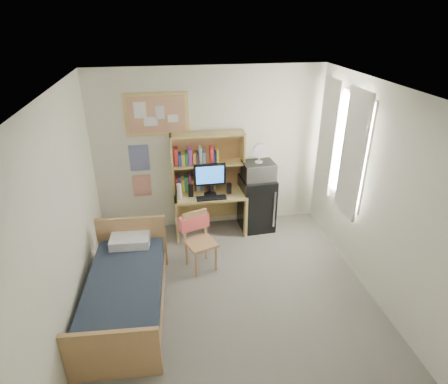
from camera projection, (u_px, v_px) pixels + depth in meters
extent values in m
cube|color=gray|center=(233.00, 308.00, 4.63)|extent=(3.60, 4.20, 0.02)
cube|color=silver|center=(236.00, 95.00, 3.48)|extent=(3.60, 4.20, 0.02)
cube|color=white|center=(210.00, 151.00, 5.92)|extent=(3.60, 0.04, 2.60)
cube|color=white|center=(60.00, 230.00, 3.80)|extent=(0.04, 4.20, 2.60)
cube|color=white|center=(387.00, 203.00, 4.32)|extent=(0.04, 4.20, 2.60)
cube|color=white|center=(341.00, 145.00, 5.24)|extent=(0.10, 1.40, 1.70)
cube|color=white|center=(352.00, 155.00, 4.88)|extent=(0.04, 0.55, 1.70)
cube|color=white|center=(328.00, 137.00, 5.59)|extent=(0.04, 0.55, 1.70)
cube|color=tan|center=(157.00, 114.00, 5.52)|extent=(0.94, 0.03, 0.64)
cube|color=navy|center=(139.00, 158.00, 5.77)|extent=(0.30, 0.01, 0.42)
cube|color=#C03E21|center=(142.00, 185.00, 5.98)|extent=(0.28, 0.01, 0.36)
cube|color=tan|center=(210.00, 212.00, 6.06)|extent=(1.13, 0.57, 0.70)
cube|color=tan|center=(201.00, 243.00, 5.17)|extent=(0.54, 0.54, 0.83)
cube|color=black|center=(257.00, 203.00, 6.15)|extent=(0.56, 0.56, 0.89)
cube|color=#1B2432|center=(126.00, 296.00, 4.45)|extent=(0.98, 1.82, 0.49)
cube|color=tan|center=(208.00, 162.00, 5.83)|extent=(1.14, 0.30, 0.93)
cube|color=black|center=(210.00, 180.00, 5.74)|extent=(0.49, 0.04, 0.52)
cube|color=black|center=(211.00, 198.00, 5.72)|extent=(0.46, 0.15, 0.02)
cube|color=black|center=(191.00, 191.00, 5.77)|extent=(0.08, 0.08, 0.18)
cube|color=black|center=(229.00, 188.00, 5.86)|extent=(0.07, 0.07, 0.17)
cylinder|color=white|center=(179.00, 191.00, 5.69)|extent=(0.07, 0.07, 0.24)
cube|color=#F65E5D|center=(194.00, 222.00, 5.22)|extent=(0.44, 0.27, 0.20)
cube|color=#B4B4B9|center=(258.00, 171.00, 5.87)|extent=(0.50, 0.40, 0.28)
cylinder|color=white|center=(259.00, 153.00, 5.75)|extent=(0.25, 0.25, 0.30)
cube|color=white|center=(130.00, 240.00, 4.99)|extent=(0.53, 0.38, 0.12)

